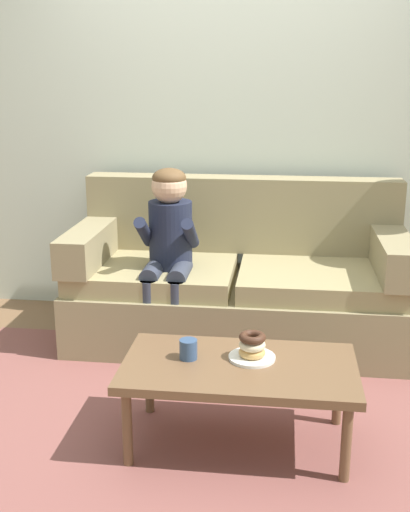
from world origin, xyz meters
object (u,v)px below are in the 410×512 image
couch (238,285)px  coffee_table (239,373)px  mug (188,349)px  donut (252,352)px  person_child (168,242)px  toy_controller (320,395)px

couch → coffee_table: (0.10, -1.23, 0.01)m
mug → donut: bearing=6.6°
person_child → donut: size_ratio=9.18×
couch → toy_controller: 0.97m
coffee_table → person_child: (-0.50, 1.02, 0.31)m
donut → coffee_table: bearing=-131.2°
coffee_table → donut: donut is taller
couch → person_child: bearing=-152.0°
toy_controller → donut: bearing=-150.0°
coffee_table → person_child: person_child is taller
person_child → coffee_table: bearing=-64.0°
donut → mug: mug is taller
coffee_table → person_child: 1.18m
mug → person_child: bearing=105.1°
coffee_table → donut: 0.11m
couch → toy_controller: couch is taller
person_child → mug: bearing=-74.9°
mug → toy_controller: mug is taller
donut → toy_controller: (0.34, 0.41, -0.41)m
coffee_table → mug: (-0.23, 0.03, 0.09)m
couch → mug: size_ratio=22.58×
couch → person_child: person_child is taller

